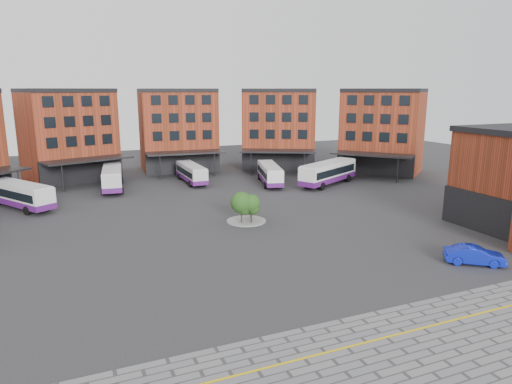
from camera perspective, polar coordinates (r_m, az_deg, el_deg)
name	(u,v)px	position (r m, az deg, el deg)	size (l,w,h in m)	color
ground	(276,260)	(39.95, 2.53, -8.49)	(160.00, 160.00, 0.00)	#28282B
yellow_line	(405,332)	(30.31, 18.10, -16.35)	(26.00, 0.15, 0.02)	gold
main_building	(143,137)	(73.09, -13.98, 6.67)	(94.14, 42.48, 14.60)	#943620
tree_island	(247,206)	(50.23, -1.11, -1.71)	(4.40, 4.40, 3.58)	gray
bus_b	(20,195)	(63.40, -27.45, -0.28)	(8.42, 11.14, 3.24)	white
bus_c	(112,177)	(70.49, -17.51, 1.76)	(4.00, 11.82, 3.26)	silver
bus_d	(191,173)	(72.75, -8.09, 2.40)	(2.71, 10.39, 2.92)	silver
bus_e	(270,174)	(70.98, 1.74, 2.32)	(5.27, 11.06, 3.04)	white
bus_f	(328,172)	(71.26, 9.01, 2.43)	(12.44, 8.50, 3.54)	white
blue_car	(475,255)	(42.94, 25.65, -7.13)	(1.67, 4.78, 1.57)	#0D1CB2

